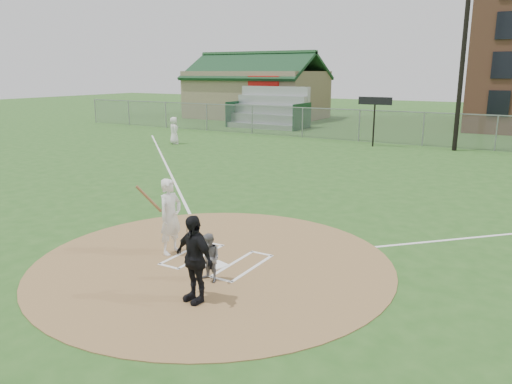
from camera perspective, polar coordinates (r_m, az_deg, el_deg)
The scene contains 14 objects.
ground at distance 11.91m, azimuth -4.90°, elevation -8.07°, with size 140.00×140.00×0.00m, color #28551D.
dirt_circle at distance 11.90m, azimuth -4.90°, elevation -8.02°, with size 8.40×8.40×0.02m, color #977347.
home_plate at distance 11.67m, azimuth -4.53°, elevation -8.33°, with size 0.43×0.43×0.03m, color white.
foul_line_third at distance 24.11m, azimuth -10.16°, elevation 2.94°, with size 0.10×24.00×0.01m, color white.
catcher at distance 10.68m, azimuth -5.34°, elevation -7.52°, with size 0.51×0.40×1.06m, color slate.
umpire at distance 9.73m, azimuth -7.11°, elevation -7.58°, with size 1.02×0.42×1.74m, color black.
ondeck_player at distance 31.42m, azimuth -9.35°, elevation 6.95°, with size 0.81×0.53×1.66m, color silver.
batters_boxes at distance 12.01m, azimuth -4.49°, elevation -7.73°, with size 2.08×1.88×0.01m.
batter_at_plate at distance 12.30m, azimuth -9.76°, elevation -2.76°, with size 0.79×0.99×1.87m.
outfield_fence at distance 31.85m, azimuth 18.58°, elevation 6.85°, with size 56.08×0.08×2.03m.
bleachers at distance 40.31m, azimuth 1.39°, elevation 9.65°, with size 6.08×3.20×3.20m.
clubhouse at distance 48.63m, azimuth 0.08°, elevation 11.28°, with size 12.20×8.71×6.23m.
light_pole at distance 30.42m, azimuth 22.83°, elevation 16.80°, with size 1.20×0.30×12.22m.
scoreboard_sign at distance 30.61m, azimuth 13.42°, elevation 9.51°, with size 2.00×0.10×2.93m.
Camera 1 is at (6.42, -9.01, 4.39)m, focal length 35.00 mm.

